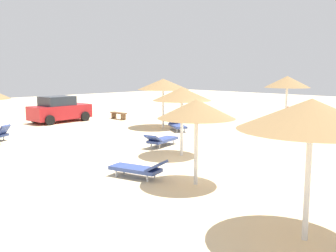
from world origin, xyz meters
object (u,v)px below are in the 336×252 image
at_px(lounger_4, 161,140).
at_px(bench_1, 118,114).
at_px(lounger_0, 177,125).
at_px(parked_car, 59,110).
at_px(parasol_4, 182,94).
at_px(parasol_0, 163,84).
at_px(lounger_1, 139,169).
at_px(lounger_3, 287,123).
at_px(parasol_3, 287,83).
at_px(parasol_1, 196,109).
at_px(parasol_2, 311,115).

height_order(lounger_4, bench_1, lounger_4).
bearing_deg(lounger_0, parked_car, 110.32).
bearing_deg(lounger_0, parasol_4, -134.14).
height_order(parasol_0, bench_1, parasol_0).
bearing_deg(lounger_1, parasol_0, 42.04).
relative_size(lounger_0, lounger_3, 1.05).
bearing_deg(lounger_0, parasol_0, 80.16).
relative_size(parasol_3, parked_car, 0.76).
xyz_separation_m(parasol_3, lounger_4, (-7.53, 2.03, -2.45)).
distance_m(parasol_1, parked_car, 16.35).
relative_size(lounger_3, bench_1, 1.24).
xyz_separation_m(lounger_0, parked_car, (-2.96, 8.00, 0.51)).
relative_size(parasol_0, lounger_0, 1.56).
height_order(lounger_0, bench_1, lounger_0).
relative_size(parasol_0, parasol_1, 1.19).
distance_m(parasol_2, parasol_3, 13.98).
xyz_separation_m(lounger_1, parked_car, (4.96, 13.99, 0.51)).
height_order(parasol_4, lounger_0, parasol_4).
bearing_deg(bench_1, lounger_0, -96.07).
height_order(parasol_0, lounger_1, parasol_0).
height_order(parasol_2, bench_1, parasol_2).
distance_m(lounger_4, parked_car, 10.81).
height_order(parasol_3, lounger_3, parasol_3).
relative_size(parasol_1, lounger_0, 1.31).
bearing_deg(parasol_3, lounger_4, 164.89).
bearing_deg(lounger_1, parked_car, 70.49).
bearing_deg(parasol_1, parasol_4, 49.47).
bearing_deg(parasol_4, parked_car, 82.91).
relative_size(lounger_0, lounger_4, 0.98).
bearing_deg(parked_car, parasol_4, -97.09).
bearing_deg(lounger_3, lounger_0, 142.82).
relative_size(parasol_3, parasol_4, 1.13).
relative_size(parasol_0, lounger_4, 1.54).
xyz_separation_m(parasol_4, parked_car, (1.58, 12.68, -1.65)).
relative_size(lounger_3, lounger_4, 0.93).
height_order(lounger_1, parked_car, parked_car).
xyz_separation_m(lounger_0, lounger_1, (-7.92, -5.99, -0.01)).
bearing_deg(lounger_1, parasol_2, -94.96).
distance_m(lounger_1, bench_1, 15.06).
distance_m(lounger_3, lounger_4, 9.27).
xyz_separation_m(parasol_3, parasol_4, (-8.20, 0.11, -0.28)).
height_order(parasol_2, parasol_4, parasol_2).
relative_size(lounger_4, bench_1, 1.33).
bearing_deg(parasol_3, parasol_2, -149.82).
bearing_deg(parked_car, parasol_2, -105.41).
height_order(parasol_0, parasol_3, parasol_3).
bearing_deg(lounger_0, lounger_3, -37.18).
relative_size(lounger_4, parked_car, 0.49).
height_order(parasol_3, parasol_4, parasol_3).
distance_m(parasol_4, lounger_1, 4.22).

